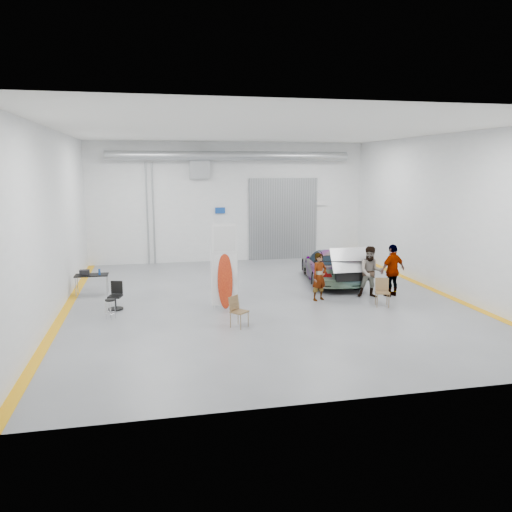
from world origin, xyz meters
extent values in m
plane|color=slate|center=(0.00, 0.00, 0.00)|extent=(16.00, 16.00, 0.00)
cube|color=silver|center=(-7.00, 0.00, 3.00)|extent=(0.02, 16.00, 6.00)
cube|color=silver|center=(7.00, 0.00, 3.00)|extent=(0.02, 16.00, 6.00)
cube|color=silver|center=(0.00, 8.00, 3.00)|extent=(14.00, 0.02, 6.00)
cube|color=silver|center=(0.00, -8.00, 3.00)|extent=(14.00, 0.02, 6.00)
cube|color=white|center=(0.00, 0.00, 6.00)|extent=(14.00, 16.00, 0.02)
cube|color=gray|center=(2.80, 7.92, 2.10)|extent=(3.60, 0.12, 4.20)
cube|color=#919499|center=(-1.50, 7.92, 4.80)|extent=(1.00, 0.50, 1.20)
cylinder|color=#919499|center=(0.00, 7.40, 5.30)|extent=(11.90, 0.44, 0.44)
cube|color=#123E96|center=(-0.50, 7.92, 2.60)|extent=(0.50, 0.04, 0.30)
cube|color=white|center=(4.80, 7.92, 2.90)|extent=(0.70, 0.04, 0.25)
cylinder|color=#919499|center=(-3.80, 7.92, 2.50)|extent=(0.08, 0.08, 5.00)
cylinder|color=#919499|center=(-4.10, 7.92, 2.50)|extent=(0.08, 0.08, 5.00)
cube|color=orange|center=(-6.85, 0.00, 0.01)|extent=(0.30, 16.00, 0.01)
cube|color=orange|center=(6.85, 0.00, 0.01)|extent=(0.30, 16.00, 0.01)
imported|color=white|center=(3.36, 2.33, 0.70)|extent=(2.71, 5.05, 1.39)
imported|color=#937450|center=(1.95, -0.37, 0.87)|extent=(0.75, 0.64, 1.74)
imported|color=slate|center=(3.94, -0.37, 0.96)|extent=(1.10, 0.95, 1.91)
imported|color=#A96E38|center=(4.80, -0.37, 0.98)|extent=(1.23, 0.82, 1.97)
cube|color=white|center=(-1.53, -0.66, 1.02)|extent=(0.87, 0.05, 1.84)
ellipsoid|color=#DA4513|center=(-1.53, -0.74, 0.97)|extent=(0.52, 0.25, 1.94)
cube|color=white|center=(-1.53, -0.68, 2.41)|extent=(0.84, 0.04, 0.97)
cylinder|color=white|center=(-1.89, -0.66, 1.54)|extent=(0.02, 0.02, 3.07)
cylinder|color=white|center=(-1.17, -0.66, 1.54)|extent=(0.02, 0.02, 3.07)
cube|color=brown|center=(-1.41, -2.83, 0.48)|extent=(0.62, 0.62, 0.04)
cube|color=brown|center=(-1.41, -2.63, 0.72)|extent=(0.39, 0.37, 0.43)
cube|color=brown|center=(3.82, -1.60, 0.49)|extent=(0.57, 0.56, 0.04)
cube|color=brown|center=(3.82, -1.39, 0.75)|extent=(0.47, 0.23, 0.44)
cylinder|color=black|center=(-5.27, -1.19, 0.63)|extent=(0.31, 0.31, 0.05)
torus|color=silver|center=(-5.27, -1.19, 0.20)|extent=(0.33, 0.33, 0.02)
cylinder|color=#919499|center=(-6.75, 1.93, 0.36)|extent=(0.03, 0.03, 0.73)
cylinder|color=#919499|center=(-5.64, 1.93, 0.36)|extent=(0.03, 0.03, 0.73)
cylinder|color=#919499|center=(-6.75, 2.44, 0.36)|extent=(0.03, 0.03, 0.73)
cylinder|color=#919499|center=(-5.64, 2.44, 0.36)|extent=(0.03, 0.03, 0.73)
cube|color=black|center=(-6.19, 2.19, 0.75)|extent=(1.21, 0.61, 0.04)
cylinder|color=navy|center=(-5.89, 2.08, 0.88)|extent=(0.08, 0.08, 0.22)
cube|color=black|center=(-6.45, 2.24, 0.86)|extent=(0.35, 0.22, 0.18)
cylinder|color=black|center=(-5.19, -0.13, 0.04)|extent=(0.50, 0.50, 0.04)
cylinder|color=black|center=(-5.19, -0.13, 0.25)|extent=(0.05, 0.05, 0.43)
cube|color=black|center=(-5.19, -0.13, 0.46)|extent=(0.51, 0.51, 0.06)
cube|color=black|center=(-5.19, 0.06, 0.73)|extent=(0.39, 0.16, 0.45)
cube|color=silver|center=(3.36, 0.18, 1.41)|extent=(1.62, 0.99, 0.04)
camera|label=1|loc=(-3.88, -17.06, 4.77)|focal=35.00mm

